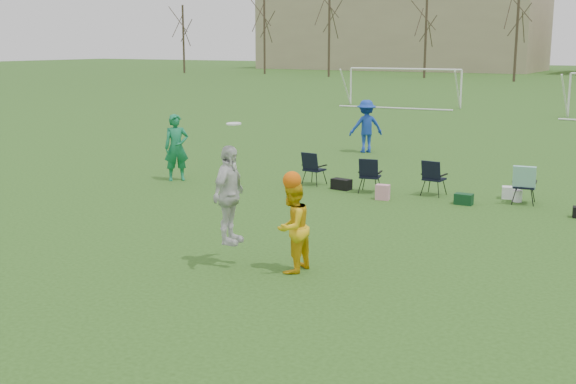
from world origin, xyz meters
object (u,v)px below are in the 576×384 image
Objects in this scene: fielder_blue at (366,126)px; goal_left at (404,76)px; center_contest at (260,210)px; fielder_green_near at (176,148)px.

goal_left is at bearing -114.20° from fielder_blue.
center_contest is 35.14m from goal_left.
center_contest is 0.36× the size of goal_left.
fielder_green_near is 0.75× the size of center_contest.
center_contest reaches higher than goal_left.
center_contest reaches higher than fielder_green_near.
goal_left is at bearing 106.99° from center_contest.
goal_left is (-10.27, 33.59, 0.82)m from center_contest.
fielder_green_near is at bearing 30.81° from fielder_blue.
center_contest is (4.21, -14.08, 0.12)m from fielder_blue.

